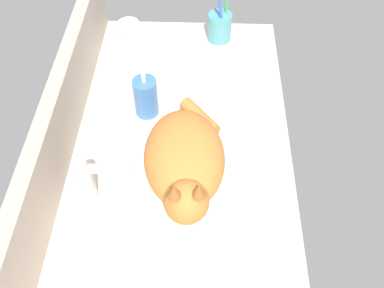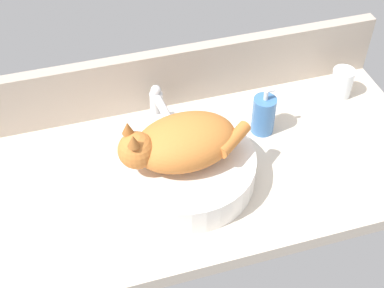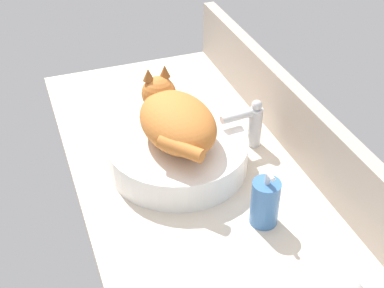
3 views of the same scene
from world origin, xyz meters
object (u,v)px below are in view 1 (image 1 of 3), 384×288
object	(u,v)px
cat	(185,161)
faucet	(90,177)
sink_basin	(185,182)
water_glass	(130,36)
toothbrush_cup	(220,26)
soap_dispenser	(146,97)

from	to	relation	value
cat	faucet	world-z (taller)	cat
sink_basin	water_glass	world-z (taller)	water_glass
sink_basin	toothbrush_cup	size ratio (longest dim) A/B	1.86
cat	water_glass	size ratio (longest dim) A/B	3.71
water_glass	toothbrush_cup	bearing A→B (deg)	-79.61
sink_basin	cat	world-z (taller)	cat
toothbrush_cup	water_glass	size ratio (longest dim) A/B	2.14
toothbrush_cup	sink_basin	bearing A→B (deg)	171.92
faucet	toothbrush_cup	distance (cm)	66.44
faucet	soap_dispenser	world-z (taller)	soap_dispenser
sink_basin	cat	distance (cm)	9.75
soap_dispenser	water_glass	size ratio (longest dim) A/B	1.64
cat	water_glass	distance (cm)	58.43
cat	water_glass	world-z (taller)	cat
cat	soap_dispenser	xyz separation A→B (cm)	(26.49, 11.55, -7.92)
faucet	soap_dispenser	distance (cm)	28.59
soap_dispenser	water_glass	bearing A→B (deg)	15.85
sink_basin	water_glass	distance (cm)	56.28
faucet	soap_dispenser	size ratio (longest dim) A/B	0.95
toothbrush_cup	water_glass	bearing A→B (deg)	100.39
cat	soap_dispenser	world-z (taller)	cat
faucet	water_glass	bearing A→B (deg)	-1.53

